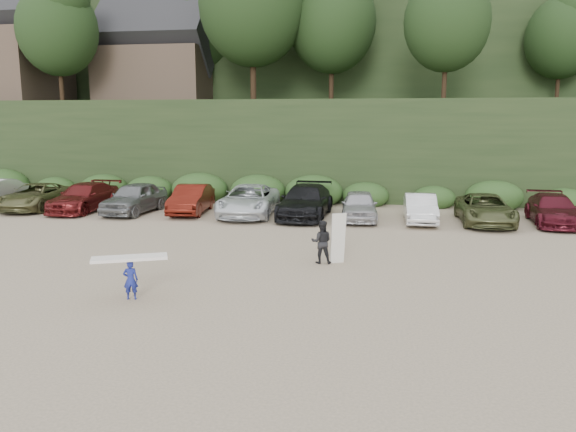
# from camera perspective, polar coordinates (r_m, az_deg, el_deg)

# --- Properties ---
(ground) EXTENTS (120.00, 120.00, 0.00)m
(ground) POSITION_cam_1_polar(r_m,az_deg,el_deg) (18.75, -6.20, -5.35)
(ground) COLOR tan
(ground) RESTS_ON ground
(hillside_backdrop) EXTENTS (90.00, 41.50, 28.00)m
(hillside_backdrop) POSITION_cam_1_polar(r_m,az_deg,el_deg) (53.95, 4.10, 16.61)
(hillside_backdrop) COLOR black
(hillside_backdrop) RESTS_ON ground
(parked_cars) EXTENTS (34.27, 5.72, 1.62)m
(parked_cars) POSITION_cam_1_polar(r_m,az_deg,el_deg) (29.04, -7.83, 1.58)
(parked_cars) COLOR #ABACB0
(parked_cars) RESTS_ON ground
(child_surfer) EXTENTS (2.06, 1.32, 1.21)m
(child_surfer) POSITION_cam_1_polar(r_m,az_deg,el_deg) (15.97, -15.74, -5.33)
(child_surfer) COLOR navy
(child_surfer) RESTS_ON ground
(adult_surfer) EXTENTS (1.22, 0.62, 1.76)m
(adult_surfer) POSITION_cam_1_polar(r_m,az_deg,el_deg) (19.21, 3.58, -2.61)
(adult_surfer) COLOR black
(adult_surfer) RESTS_ON ground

